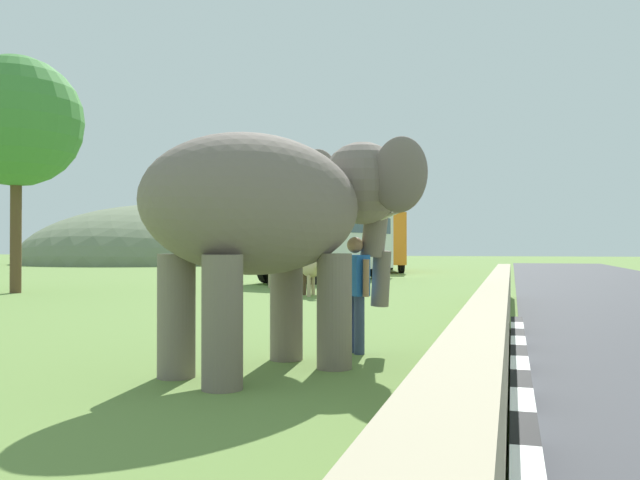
% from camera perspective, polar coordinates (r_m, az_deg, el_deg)
% --- Properties ---
extents(striped_curb, '(16.20, 0.20, 0.24)m').
position_cam_1_polar(striped_curb, '(4.61, 17.47, -18.12)').
color(striped_curb, white).
rests_on(striped_curb, ground_plane).
extents(barrier_parapet, '(28.00, 0.36, 1.00)m').
position_cam_1_polar(barrier_parapet, '(6.83, 14.52, -9.11)').
color(barrier_parapet, tan).
rests_on(barrier_parapet, ground_plane).
extents(elephant, '(3.95, 3.43, 2.99)m').
position_cam_1_polar(elephant, '(8.15, -3.42, 2.59)').
color(elephant, '#74665E').
rests_on(elephant, ground_plane).
extents(person_handler, '(0.48, 0.55, 1.66)m').
position_cam_1_polar(person_handler, '(9.35, 3.06, -4.20)').
color(person_handler, navy).
rests_on(person_handler, ground_plane).
extents(bus_white, '(9.05, 4.85, 3.50)m').
position_cam_1_polar(bus_white, '(29.35, 0.44, 0.48)').
color(bus_white, silver).
rests_on(bus_white, ground_plane).
extents(bus_orange, '(9.24, 4.94, 3.50)m').
position_cam_1_polar(bus_orange, '(41.43, 5.00, 0.15)').
color(bus_orange, orange).
rests_on(bus_orange, ground_plane).
extents(cow_near, '(1.84, 1.33, 1.23)m').
position_cam_1_polar(cow_near, '(20.37, -0.75, -2.43)').
color(cow_near, tan).
rests_on(cow_near, ground_plane).
extents(cow_mid, '(1.58, 1.68, 1.23)m').
position_cam_1_polar(cow_mid, '(21.04, -0.34, -2.38)').
color(cow_mid, '#473323').
rests_on(cow_mid, ground_plane).
extents(cow_far, '(1.91, 1.11, 1.23)m').
position_cam_1_polar(cow_far, '(24.40, -3.44, -2.14)').
color(cow_far, tan).
rests_on(cow_far, ground_plane).
extents(tree_distant, '(4.31, 4.31, 7.84)m').
position_cam_1_polar(tree_distant, '(24.19, -24.91, 9.30)').
color(tree_distant, brown).
rests_on(tree_distant, ground_plane).
extents(hill_east, '(34.34, 27.47, 11.66)m').
position_cam_1_polar(hill_east, '(68.06, -12.25, -1.90)').
color(hill_east, '#6A7659').
rests_on(hill_east, ground_plane).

